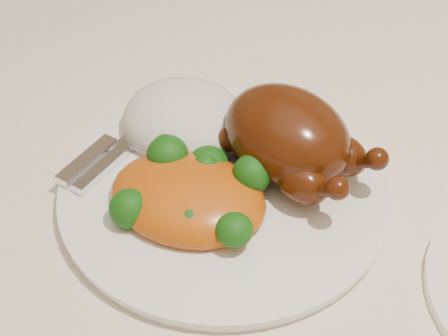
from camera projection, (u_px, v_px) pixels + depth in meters
The scene contains 7 objects.
dining_table at pixel (310, 276), 0.64m from camera, with size 1.60×0.90×0.76m.
tablecloth at pixel (317, 228), 0.59m from camera, with size 1.73×1.03×0.18m.
dinner_plate at pixel (224, 189), 0.57m from camera, with size 0.30×0.30×0.01m, color white.
roast_chicken at pixel (289, 137), 0.56m from camera, with size 0.16×0.11×0.08m.
rice_mound at pixel (186, 122), 0.62m from camera, with size 0.14×0.13×0.07m.
mac_and_cheese at pixel (193, 195), 0.54m from camera, with size 0.17×0.15×0.06m.
cutlery at pixel (115, 150), 0.60m from camera, with size 0.05×0.17×0.01m.
Camera 1 is at (0.18, -0.36, 1.18)m, focal length 50.00 mm.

